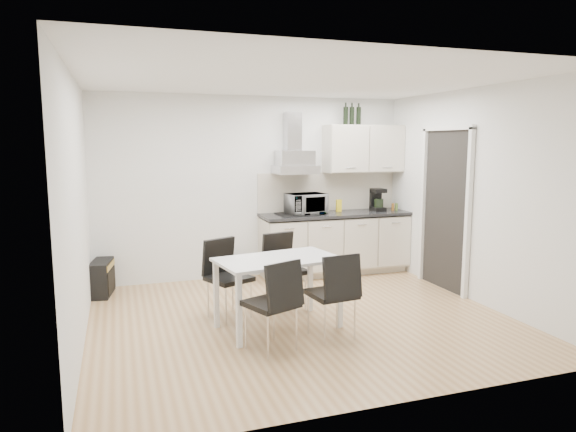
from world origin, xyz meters
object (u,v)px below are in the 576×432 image
chair_far_left (229,279)px  chair_near_left (271,305)px  dining_table (278,267)px  floor_speaker (237,268)px  chair_far_right (286,272)px  chair_near_right (332,295)px  guitar_amp (102,278)px  kitchenette (337,218)px

chair_far_left → chair_near_left: (0.18, -1.00, 0.00)m
dining_table → chair_near_left: chair_near_left is taller
chair_near_left → floor_speaker: chair_near_left is taller
chair_far_right → chair_near_left: 1.25m
dining_table → floor_speaker: (0.02, 2.08, -0.50)m
chair_far_right → chair_near_right: size_ratio=1.00×
dining_table → chair_far_left: bearing=123.1°
chair_near_right → floor_speaker: (-0.40, 2.51, -0.29)m
chair_near_right → chair_far_right: bearing=91.1°
chair_far_left → guitar_amp: (-1.37, 1.37, -0.21)m
chair_near_right → floor_speaker: 2.56m
chair_far_right → chair_near_right: (0.14, -1.03, 0.00)m
guitar_amp → floor_speaker: bearing=17.5°
dining_table → chair_far_left: 0.66m
guitar_amp → dining_table: bearing=-35.8°
chair_near_right → kitchenette: bearing=58.2°
chair_far_right → chair_near_right: bearing=86.1°
kitchenette → chair_far_right: kitchenette is taller
chair_near_left → chair_near_right: (0.66, 0.11, 0.00)m
chair_far_right → guitar_amp: (-2.07, 1.24, -0.21)m
floor_speaker → dining_table: bearing=-97.9°
guitar_amp → chair_near_left: bearing=-47.1°
chair_far_left → floor_speaker: size_ratio=2.91×
floor_speaker → chair_far_left: bearing=-112.8°
kitchenette → chair_near_left: kitchenette is taller
dining_table → chair_far_right: (0.28, 0.59, -0.22)m
chair_far_right → chair_far_left: bearing=-1.3°
dining_table → guitar_amp: bearing=124.7°
dining_table → floor_speaker: dining_table is taller
kitchenette → chair_near_right: kitchenette is taller
dining_table → chair_near_right: 0.64m
kitchenette → floor_speaker: 1.64m
dining_table → guitar_amp: dining_table is taller
chair_near_left → floor_speaker: 2.65m
chair_near_left → chair_far_left: bearing=78.5°
chair_far_right → guitar_amp: 2.42m
chair_far_left → kitchenette: bearing=-167.3°
chair_far_left → chair_far_right: same height
chair_near_left → chair_near_right: 0.67m
chair_near_right → chair_far_left: bearing=126.5°
kitchenette → chair_near_left: 3.04m
chair_far_right → chair_near_left: same height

